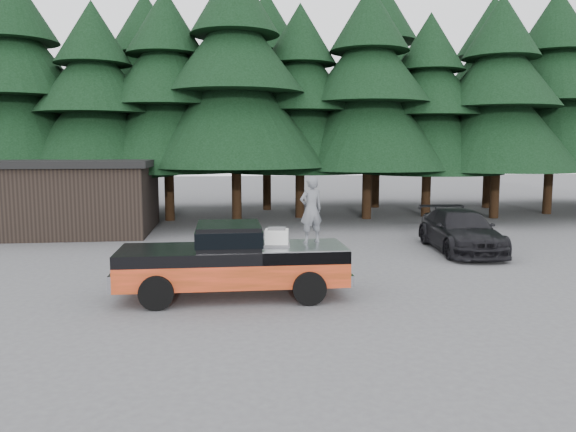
{
  "coord_description": "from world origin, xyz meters",
  "views": [
    {
      "loc": [
        -1.71,
        -14.43,
        3.9
      ],
      "look_at": [
        -0.02,
        0.0,
        2.09
      ],
      "focal_mm": 35.0,
      "sensor_mm": 36.0,
      "label": 1
    }
  ],
  "objects": [
    {
      "name": "treeline",
      "position": [
        0.42,
        17.2,
        7.72
      ],
      "size": [
        60.15,
        16.05,
        17.5
      ],
      "color": "black",
      "rests_on": "ground"
    },
    {
      "name": "parked_car",
      "position": [
        7.09,
        5.37,
        0.77
      ],
      "size": [
        2.57,
        5.44,
        1.53
      ],
      "primitive_type": "imported",
      "rotation": [
        0.0,
        0.0,
        -0.08
      ],
      "color": "black",
      "rests_on": "ground"
    },
    {
      "name": "ground",
      "position": [
        0.0,
        0.0,
        0.0
      ],
      "size": [
        120.0,
        120.0,
        0.0
      ],
      "primitive_type": "plane",
      "color": "#4C4C4E",
      "rests_on": "ground"
    },
    {
      "name": "man_on_bed",
      "position": [
        0.63,
        0.25,
        2.22
      ],
      "size": [
        0.75,
        0.6,
        1.78
      ],
      "primitive_type": "imported",
      "rotation": [
        0.0,
        0.0,
        3.45
      ],
      "color": "slate",
      "rests_on": "pickup_truck"
    },
    {
      "name": "pickup_truck",
      "position": [
        -1.47,
        -0.09,
        0.67
      ],
      "size": [
        6.0,
        2.04,
        1.33
      ],
      "primitive_type": null,
      "color": "#EF4222",
      "rests_on": "ground"
    },
    {
      "name": "truck_cab",
      "position": [
        -1.57,
        -0.09,
        1.62
      ],
      "size": [
        1.66,
        1.9,
        0.59
      ],
      "primitive_type": "cube",
      "color": "black",
      "rests_on": "pickup_truck"
    },
    {
      "name": "utility_building",
      "position": [
        -9.0,
        12.0,
        1.67
      ],
      "size": [
        8.4,
        6.4,
        3.3
      ],
      "color": "black",
      "rests_on": "ground"
    },
    {
      "name": "air_compressor",
      "position": [
        -0.34,
        -0.16,
        1.53
      ],
      "size": [
        0.66,
        0.58,
        0.41
      ],
      "primitive_type": "cube",
      "rotation": [
        0.0,
        0.0,
        -0.15
      ],
      "color": "silver",
      "rests_on": "pickup_truck"
    }
  ]
}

